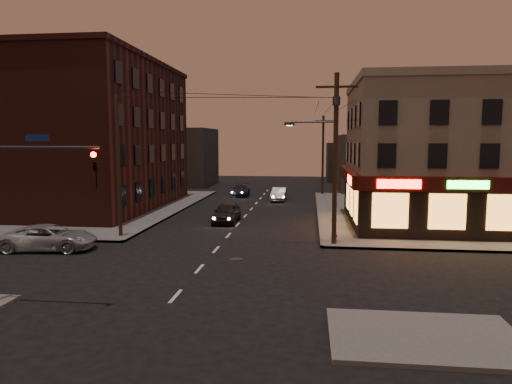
# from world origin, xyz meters

# --- Properties ---
(ground) EXTENTS (120.00, 120.00, 0.00)m
(ground) POSITION_xyz_m (0.00, 0.00, 0.00)
(ground) COLOR black
(ground) RESTS_ON ground
(sidewalk_ne) EXTENTS (24.00, 28.00, 0.15)m
(sidewalk_ne) POSITION_xyz_m (18.00, 19.00, 0.07)
(sidewalk_ne) COLOR #514F4C
(sidewalk_ne) RESTS_ON ground
(sidewalk_nw) EXTENTS (24.00, 28.00, 0.15)m
(sidewalk_nw) POSITION_xyz_m (-18.00, 19.00, 0.07)
(sidewalk_nw) COLOR #514F4C
(sidewalk_nw) RESTS_ON ground
(pizza_building) EXTENTS (15.85, 12.85, 10.50)m
(pizza_building) POSITION_xyz_m (15.93, 13.43, 5.35)
(pizza_building) COLOR gray
(pizza_building) RESTS_ON sidewalk_ne
(brick_apartment) EXTENTS (12.00, 20.00, 13.00)m
(brick_apartment) POSITION_xyz_m (-14.50, 19.00, 6.65)
(brick_apartment) COLOR #471C16
(brick_apartment) RESTS_ON sidewalk_nw
(bg_building_ne_a) EXTENTS (10.00, 12.00, 7.00)m
(bg_building_ne_a) POSITION_xyz_m (14.00, 38.00, 3.50)
(bg_building_ne_a) COLOR #3F3D3A
(bg_building_ne_a) RESTS_ON ground
(bg_building_nw) EXTENTS (9.00, 10.00, 8.00)m
(bg_building_nw) POSITION_xyz_m (-13.00, 42.00, 4.00)
(bg_building_nw) COLOR #3F3D3A
(bg_building_nw) RESTS_ON ground
(bg_building_ne_b) EXTENTS (8.00, 8.00, 6.00)m
(bg_building_ne_b) POSITION_xyz_m (12.00, 52.00, 3.00)
(bg_building_ne_b) COLOR #3F3D3A
(bg_building_ne_b) RESTS_ON ground
(utility_pole_main) EXTENTS (4.20, 0.44, 10.00)m
(utility_pole_main) POSITION_xyz_m (6.68, 5.80, 5.76)
(utility_pole_main) COLOR #382619
(utility_pole_main) RESTS_ON sidewalk_ne
(utility_pole_far) EXTENTS (0.26, 0.26, 9.00)m
(utility_pole_far) POSITION_xyz_m (6.80, 32.00, 4.65)
(utility_pole_far) COLOR #382619
(utility_pole_far) RESTS_ON sidewalk_ne
(utility_pole_west) EXTENTS (0.24, 0.24, 9.00)m
(utility_pole_west) POSITION_xyz_m (-6.80, 6.50, 4.65)
(utility_pole_west) COLOR #382619
(utility_pole_west) RESTS_ON sidewalk_nw
(traffic_signal) EXTENTS (4.49, 0.32, 6.47)m
(traffic_signal) POSITION_xyz_m (-5.57, -5.60, 4.16)
(traffic_signal) COLOR #333538
(traffic_signal) RESTS_ON ground
(suv_cross) EXTENTS (5.48, 2.96, 1.46)m
(suv_cross) POSITION_xyz_m (-9.50, 2.85, 0.73)
(suv_cross) COLOR #9FA2A8
(suv_cross) RESTS_ON ground
(sedan_near) EXTENTS (1.81, 4.46, 1.52)m
(sedan_near) POSITION_xyz_m (-1.01, 12.97, 0.76)
(sedan_near) COLOR black
(sedan_near) RESTS_ON ground
(sedan_mid) EXTENTS (1.58, 4.22, 1.38)m
(sedan_mid) POSITION_xyz_m (2.14, 26.33, 0.69)
(sedan_mid) COLOR slate
(sedan_mid) RESTS_ON ground
(sedan_far) EXTENTS (2.15, 4.70, 1.33)m
(sedan_far) POSITION_xyz_m (-2.46, 29.99, 0.67)
(sedan_far) COLOR black
(sedan_far) RESTS_ON ground
(fire_hydrant) EXTENTS (0.32, 0.32, 0.71)m
(fire_hydrant) POSITION_xyz_m (6.87, 6.00, 0.53)
(fire_hydrant) COLOR maroon
(fire_hydrant) RESTS_ON sidewalk_ne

